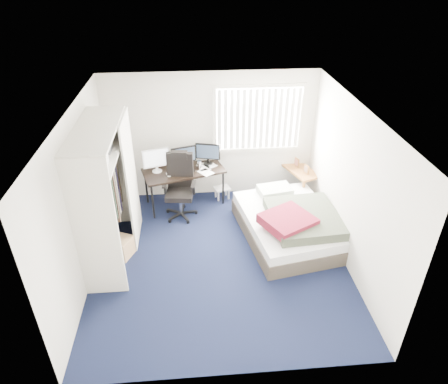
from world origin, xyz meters
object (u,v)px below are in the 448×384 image
nightstand (300,172)px  bed (291,223)px  desk (183,168)px  office_chair (180,192)px

nightstand → bed: bearing=-109.4°
desk → nightstand: desk is taller
desk → bed: desk is taller
desk → bed: (1.83, -1.27, -0.49)m
office_chair → desk: bearing=79.8°
nightstand → bed: size_ratio=0.43×
office_chair → nightstand: (2.38, 0.48, 0.05)m
desk → nightstand: size_ratio=1.71×
office_chair → bed: 2.10m
bed → desk: bearing=145.1°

